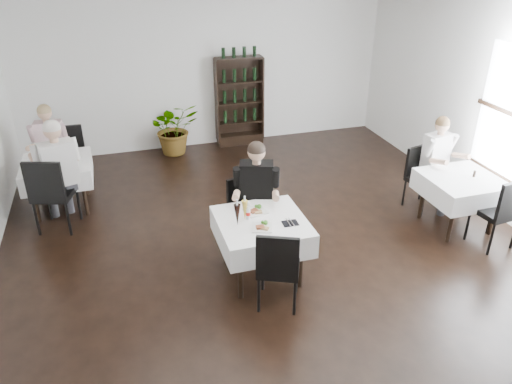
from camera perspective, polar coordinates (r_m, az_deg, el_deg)
room_shell at (r=5.60m, az=3.63°, el=3.68°), size 9.00×9.00×9.00m
wine_shelf at (r=9.87m, az=-1.90°, el=10.20°), size 0.90×0.28×1.75m
main_table at (r=5.92m, az=0.65°, el=-4.47°), size 1.03×1.03×0.77m
left_table at (r=7.99m, az=-21.73°, el=2.25°), size 0.98×0.98×0.77m
right_table at (r=7.50m, az=22.36°, el=0.51°), size 0.98×0.98×0.77m
potted_tree at (r=9.62m, az=-9.32°, el=7.22°), size 1.01×0.91×1.00m
main_chair_far at (r=6.55m, az=-1.06°, el=-1.83°), size 0.55×0.56×0.97m
main_chair_near at (r=5.45m, az=2.54°, el=-8.31°), size 0.60×0.60×1.00m
left_chair_far at (r=8.66m, az=-20.49°, el=4.11°), size 0.48×0.49×1.02m
left_chair_near at (r=7.37m, az=-22.40°, el=0.18°), size 0.64×0.64×1.11m
right_chair_far at (r=7.93m, az=18.35°, el=2.02°), size 0.53×0.53×0.94m
right_chair_near at (r=7.20m, az=26.26°, el=-1.70°), size 0.52×0.53×1.03m
diner_main at (r=6.26m, az=0.03°, el=0.13°), size 0.64×0.69×1.52m
diner_left_far at (r=8.42m, az=-22.52°, el=5.10°), size 0.58×0.59×1.47m
diner_left_near at (r=7.39m, az=-21.72°, el=2.91°), size 0.67×0.72×1.60m
diner_right_far at (r=7.88m, az=20.33°, el=3.84°), size 0.58×0.61×1.43m
plate_far at (r=6.01m, az=-0.00°, el=-2.14°), size 0.28×0.28×0.07m
plate_near at (r=5.68m, az=0.74°, el=-4.00°), size 0.29×0.29×0.07m
pilsner_dark at (r=5.68m, az=-2.15°, el=-2.62°), size 0.08×0.08×0.33m
pilsner_lager at (r=5.79m, az=-1.29°, el=-2.08°), size 0.07×0.07×0.31m
coke_bottle at (r=5.83m, az=-0.90°, el=-2.35°), size 0.06×0.06×0.22m
napkin_cutlery at (r=5.79m, az=3.93°, el=-3.56°), size 0.19×0.20×0.02m
pepper_mill at (r=7.50m, az=23.69°, el=1.91°), size 0.04×0.04×0.09m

